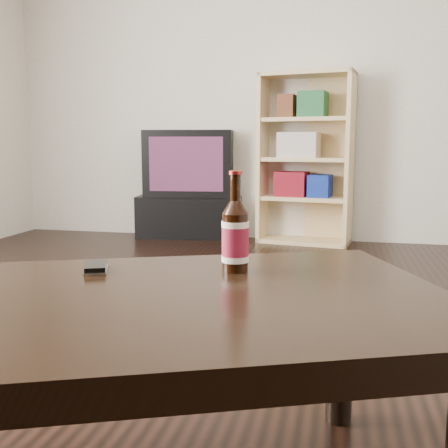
% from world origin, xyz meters
% --- Properties ---
extents(floor, '(5.00, 6.00, 0.01)m').
position_xyz_m(floor, '(0.00, 0.00, -0.01)').
color(floor, black).
rests_on(floor, ground).
extents(wall_back, '(5.00, 0.02, 2.70)m').
position_xyz_m(wall_back, '(0.00, 3.01, 1.35)').
color(wall_back, beige).
rests_on(wall_back, ground).
extents(tv_stand, '(1.00, 0.58, 0.38)m').
position_xyz_m(tv_stand, '(-0.85, 2.97, 0.19)').
color(tv_stand, black).
rests_on(tv_stand, floor).
extents(tv, '(0.84, 0.58, 0.59)m').
position_xyz_m(tv, '(-0.85, 2.97, 0.68)').
color(tv, black).
rests_on(tv, tv_stand).
extents(bookshelf, '(0.82, 0.47, 1.44)m').
position_xyz_m(bookshelf, '(0.20, 2.88, 0.75)').
color(bookshelf, tan).
rests_on(bookshelf, floor).
extents(coffee_table, '(1.57, 1.26, 0.51)m').
position_xyz_m(coffee_table, '(0.07, -0.64, 0.45)').
color(coffee_table, black).
rests_on(coffee_table, floor).
extents(beer_bottle, '(0.08, 0.08, 0.26)m').
position_xyz_m(beer_bottle, '(0.23, -0.37, 0.61)').
color(beer_bottle, black).
rests_on(beer_bottle, coffee_table).
extents(phone, '(0.09, 0.12, 0.02)m').
position_xyz_m(phone, '(-0.13, -0.45, 0.52)').
color(phone, '#A7A8A9').
rests_on(phone, coffee_table).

